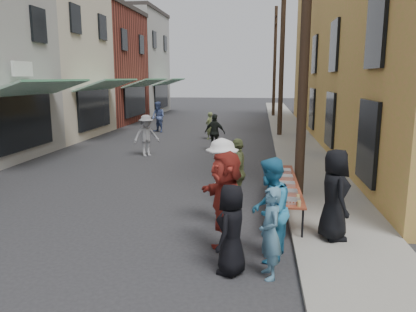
% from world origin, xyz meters
% --- Properties ---
extents(ground, '(120.00, 120.00, 0.00)m').
position_xyz_m(ground, '(0.00, 0.00, 0.00)').
color(ground, '#28282B').
rests_on(ground, ground).
extents(sidewalk, '(2.20, 60.00, 0.10)m').
position_xyz_m(sidewalk, '(5.00, 15.00, 0.05)').
color(sidewalk, gray).
rests_on(sidewalk, ground).
extents(storefront_row, '(8.00, 37.00, 9.00)m').
position_xyz_m(storefront_row, '(-10.00, 14.96, 4.12)').
color(storefront_row, maroon).
rests_on(storefront_row, ground).
extents(utility_pole_near, '(0.26, 0.26, 9.00)m').
position_xyz_m(utility_pole_near, '(4.30, 3.00, 4.50)').
color(utility_pole_near, '#2D2116').
rests_on(utility_pole_near, ground).
extents(utility_pole_mid, '(0.26, 0.26, 9.00)m').
position_xyz_m(utility_pole_mid, '(4.30, 15.00, 4.50)').
color(utility_pole_mid, '#2D2116').
rests_on(utility_pole_mid, ground).
extents(utility_pole_far, '(0.26, 0.26, 9.00)m').
position_xyz_m(utility_pole_far, '(4.30, 27.00, 4.50)').
color(utility_pole_far, '#2D2116').
rests_on(utility_pole_far, ground).
extents(serving_table, '(0.70, 4.00, 0.75)m').
position_xyz_m(serving_table, '(3.80, 1.69, 0.71)').
color(serving_table, maroon).
rests_on(serving_table, ground).
extents(catering_tray_sausage, '(0.50, 0.33, 0.08)m').
position_xyz_m(catering_tray_sausage, '(3.80, 0.04, 0.79)').
color(catering_tray_sausage, maroon).
rests_on(catering_tray_sausage, serving_table).
extents(catering_tray_foil_b, '(0.50, 0.33, 0.08)m').
position_xyz_m(catering_tray_foil_b, '(3.80, 0.69, 0.79)').
color(catering_tray_foil_b, '#B2B2B7').
rests_on(catering_tray_foil_b, serving_table).
extents(catering_tray_buns, '(0.50, 0.33, 0.08)m').
position_xyz_m(catering_tray_buns, '(3.80, 1.39, 0.79)').
color(catering_tray_buns, tan).
rests_on(catering_tray_buns, serving_table).
extents(catering_tray_foil_d, '(0.50, 0.33, 0.08)m').
position_xyz_m(catering_tray_foil_d, '(3.80, 2.09, 0.79)').
color(catering_tray_foil_d, '#B2B2B7').
rests_on(catering_tray_foil_d, serving_table).
extents(catering_tray_buns_end, '(0.50, 0.33, 0.08)m').
position_xyz_m(catering_tray_buns_end, '(3.80, 2.79, 0.79)').
color(catering_tray_buns_end, tan).
rests_on(catering_tray_buns_end, serving_table).
extents(condiment_jar_a, '(0.07, 0.07, 0.08)m').
position_xyz_m(condiment_jar_a, '(3.58, -0.26, 0.79)').
color(condiment_jar_a, '#A57F26').
rests_on(condiment_jar_a, serving_table).
extents(condiment_jar_b, '(0.07, 0.07, 0.08)m').
position_xyz_m(condiment_jar_b, '(3.58, -0.16, 0.79)').
color(condiment_jar_b, '#A57F26').
rests_on(condiment_jar_b, serving_table).
extents(condiment_jar_c, '(0.07, 0.07, 0.08)m').
position_xyz_m(condiment_jar_c, '(3.58, -0.06, 0.79)').
color(condiment_jar_c, '#A57F26').
rests_on(condiment_jar_c, serving_table).
extents(cup_stack, '(0.08, 0.08, 0.12)m').
position_xyz_m(cup_stack, '(4.00, -0.21, 0.81)').
color(cup_stack, tan).
rests_on(cup_stack, serving_table).
extents(guest_front_a, '(0.71, 0.88, 1.55)m').
position_xyz_m(guest_front_a, '(2.76, -1.68, 0.78)').
color(guest_front_a, black).
rests_on(guest_front_a, ground).
extents(guest_front_b, '(0.51, 0.65, 1.55)m').
position_xyz_m(guest_front_b, '(3.40, -1.75, 0.77)').
color(guest_front_b, teal).
rests_on(guest_front_b, ground).
extents(guest_front_c, '(0.89, 1.05, 1.89)m').
position_xyz_m(guest_front_c, '(3.40, -1.06, 0.95)').
color(guest_front_c, teal).
rests_on(guest_front_c, ground).
extents(guest_front_d, '(1.07, 1.43, 1.97)m').
position_xyz_m(guest_front_d, '(2.39, 0.58, 0.99)').
color(guest_front_d, white).
rests_on(guest_front_d, ground).
extents(guest_front_e, '(0.56, 1.08, 1.77)m').
position_xyz_m(guest_front_e, '(2.65, 2.04, 0.88)').
color(guest_front_e, '#5D693D').
rests_on(guest_front_e, ground).
extents(guest_queue_back, '(1.16, 1.92, 1.98)m').
position_xyz_m(guest_queue_back, '(2.60, -0.94, 0.99)').
color(guest_queue_back, maroon).
rests_on(guest_queue_back, ground).
extents(server, '(0.73, 0.98, 1.82)m').
position_xyz_m(server, '(4.68, -0.15, 1.01)').
color(server, black).
rests_on(server, sidewalk).
extents(passerby_left, '(1.29, 1.18, 1.75)m').
position_xyz_m(passerby_left, '(-1.55, 8.36, 0.87)').
color(passerby_left, gray).
rests_on(passerby_left, ground).
extents(passerby_mid, '(1.06, 0.69, 1.67)m').
position_xyz_m(passerby_mid, '(1.19, 9.92, 0.84)').
color(passerby_mid, black).
rests_on(passerby_mid, ground).
extents(passerby_right, '(0.55, 0.63, 1.47)m').
position_xyz_m(passerby_right, '(0.50, 13.43, 0.73)').
color(passerby_right, '#5D6B3E').
rests_on(passerby_right, ground).
extents(passerby_far, '(1.14, 1.10, 1.86)m').
position_xyz_m(passerby_far, '(-2.94, 15.89, 0.93)').
color(passerby_far, '#4D5F95').
rests_on(passerby_far, ground).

